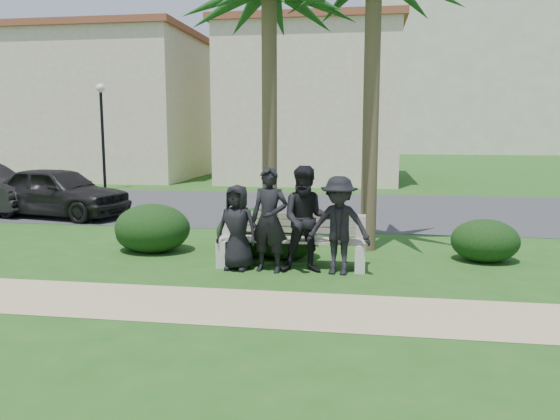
# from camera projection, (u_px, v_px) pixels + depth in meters

# --- Properties ---
(ground) EXTENTS (160.00, 160.00, 0.00)m
(ground) POSITION_uv_depth(u_px,v_px,m) (268.00, 274.00, 9.46)
(ground) COLOR #1C5017
(ground) RESTS_ON ground
(footpath) EXTENTS (30.00, 1.60, 0.01)m
(footpath) POSITION_uv_depth(u_px,v_px,m) (246.00, 307.00, 7.70)
(footpath) COLOR tan
(footpath) RESTS_ON ground
(asphalt_street) EXTENTS (160.00, 8.00, 0.01)m
(asphalt_street) POSITION_uv_depth(u_px,v_px,m) (313.00, 208.00, 17.27)
(asphalt_street) COLOR #2D2D30
(asphalt_street) RESTS_ON ground
(stucco_bldg_left) EXTENTS (10.40, 8.40, 7.30)m
(stucco_bldg_left) POSITION_uv_depth(u_px,v_px,m) (102.00, 106.00, 28.34)
(stucco_bldg_left) COLOR beige
(stucco_bldg_left) RESTS_ON ground
(stucco_bldg_right) EXTENTS (8.40, 8.40, 7.30)m
(stucco_bldg_right) POSITION_uv_depth(u_px,v_px,m) (313.00, 104.00, 26.66)
(stucco_bldg_right) COLOR beige
(stucco_bldg_right) RESTS_ON ground
(hotel_tower) EXTENTS (26.00, 18.00, 37.30)m
(hotel_tower) POSITION_uv_depth(u_px,v_px,m) (484.00, 27.00, 59.08)
(hotel_tower) COLOR beige
(hotel_tower) RESTS_ON ground
(street_lamp) EXTENTS (0.36, 0.36, 4.29)m
(street_lamp) POSITION_uv_depth(u_px,v_px,m) (102.00, 117.00, 22.12)
(street_lamp) COLOR black
(street_lamp) RESTS_ON ground
(park_bench) EXTENTS (2.66, 0.63, 0.93)m
(park_bench) POSITION_uv_depth(u_px,v_px,m) (291.00, 244.00, 9.89)
(park_bench) COLOR #A5988A
(park_bench) RESTS_ON ground
(man_a) EXTENTS (0.82, 0.61, 1.52)m
(man_a) POSITION_uv_depth(u_px,v_px,m) (237.00, 227.00, 9.65)
(man_a) COLOR black
(man_a) RESTS_ON ground
(man_b) EXTENTS (0.73, 0.54, 1.84)m
(man_b) POSITION_uv_depth(u_px,v_px,m) (269.00, 220.00, 9.50)
(man_b) COLOR black
(man_b) RESTS_ON ground
(man_c) EXTENTS (0.98, 0.80, 1.87)m
(man_c) POSITION_uv_depth(u_px,v_px,m) (307.00, 220.00, 9.44)
(man_c) COLOR black
(man_c) RESTS_ON ground
(man_d) EXTENTS (1.17, 0.77, 1.70)m
(man_d) POSITION_uv_depth(u_px,v_px,m) (339.00, 226.00, 9.33)
(man_d) COLOR black
(man_d) RESTS_ON ground
(hedge_a) EXTENTS (1.18, 0.98, 0.77)m
(hedge_a) POSITION_uv_depth(u_px,v_px,m) (144.00, 232.00, 11.23)
(hedge_a) COLOR black
(hedge_a) RESTS_ON ground
(hedge_b) EXTENTS (1.55, 1.28, 1.01)m
(hedge_b) POSITION_uv_depth(u_px,v_px,m) (152.00, 227.00, 11.14)
(hedge_b) COLOR black
(hedge_b) RESTS_ON ground
(hedge_c) EXTENTS (1.48, 1.22, 0.96)m
(hedge_c) POSITION_uv_depth(u_px,v_px,m) (253.00, 231.00, 10.85)
(hedge_c) COLOR black
(hedge_c) RESTS_ON ground
(hedge_d) EXTENTS (1.26, 1.04, 0.82)m
(hedge_d) POSITION_uv_depth(u_px,v_px,m) (286.00, 237.00, 10.58)
(hedge_d) COLOR black
(hedge_d) RESTS_ON ground
(hedge_f) EXTENTS (1.27, 1.05, 0.83)m
(hedge_f) POSITION_uv_depth(u_px,v_px,m) (485.00, 239.00, 10.33)
(hedge_f) COLOR black
(hedge_f) RESTS_ON ground
(car_a) EXTENTS (4.46, 2.49, 1.43)m
(car_a) POSITION_uv_depth(u_px,v_px,m) (58.00, 192.00, 15.47)
(car_a) COLOR black
(car_a) RESTS_ON ground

